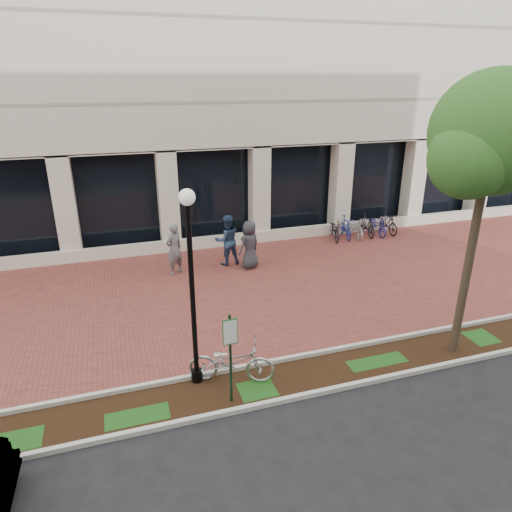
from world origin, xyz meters
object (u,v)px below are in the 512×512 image
object	(u,v)px
pedestrian_left	(174,249)
locked_bicycle	(232,362)
lamppost	(192,281)
bike_rack_cluster	(361,226)
pedestrian_mid	(227,240)
bollard	(338,229)
pedestrian_right	(249,245)
street_tree	(492,142)
parking_sign	(230,348)

from	to	relation	value
pedestrian_left	locked_bicycle	bearing A→B (deg)	60.83
lamppost	bike_rack_cluster	world-z (taller)	lamppost
pedestrian_mid	bollard	bearing A→B (deg)	-171.27
lamppost	bollard	xyz separation A→B (m)	(8.10, 8.32, -2.19)
lamppost	bike_rack_cluster	bearing A→B (deg)	42.09
lamppost	pedestrian_left	xyz separation A→B (m)	(0.49, 6.70, -1.70)
lamppost	pedestrian_right	bearing A→B (deg)	62.63
bike_rack_cluster	pedestrian_mid	bearing A→B (deg)	-159.99
lamppost	street_tree	distance (m)	7.55
lamppost	bike_rack_cluster	size ratio (longest dim) A/B	1.36
locked_bicycle	bike_rack_cluster	size ratio (longest dim) A/B	0.60
street_tree	bollard	distance (m)	10.46
pedestrian_left	bollard	xyz separation A→B (m)	(7.61, 1.62, -0.50)
parking_sign	pedestrian_right	size ratio (longest dim) A/B	1.19
lamppost	pedestrian_mid	world-z (taller)	lamppost
pedestrian_mid	pedestrian_left	bearing A→B (deg)	4.21
locked_bicycle	pedestrian_left	xyz separation A→B (m)	(-0.32, 6.97, 0.44)
parking_sign	pedestrian_mid	bearing A→B (deg)	75.18
bike_rack_cluster	bollard	bearing A→B (deg)	-165.85
locked_bicycle	bike_rack_cluster	distance (m)	12.21
lamppost	pedestrian_right	xyz separation A→B (m)	(3.32, 6.41, -1.75)
parking_sign	street_tree	distance (m)	7.56
street_tree	pedestrian_mid	world-z (taller)	street_tree
pedestrian_mid	bike_rack_cluster	bearing A→B (deg)	-172.58
bike_rack_cluster	street_tree	bearing A→B (deg)	-96.57
street_tree	bike_rack_cluster	xyz separation A→B (m)	(2.41, 9.22, -5.07)
pedestrian_mid	bollard	xyz separation A→B (m)	(5.51, 1.30, -0.51)
pedestrian_right	bollard	xyz separation A→B (m)	(4.78, 1.91, -0.45)
street_tree	pedestrian_left	world-z (taller)	street_tree
bollard	bike_rack_cluster	world-z (taller)	bike_rack_cluster
bike_rack_cluster	parking_sign	bearing A→B (deg)	-124.70
locked_bicycle	bike_rack_cluster	xyz separation A→B (m)	(8.55, 8.72, -0.07)
parking_sign	pedestrian_mid	distance (m)	8.29
pedestrian_right	pedestrian_left	bearing A→B (deg)	-33.82
pedestrian_left	pedestrian_right	size ratio (longest dim) A/B	1.05
pedestrian_left	pedestrian_mid	bearing A→B (deg)	156.91
lamppost	pedestrian_left	distance (m)	6.93
pedestrian_left	pedestrian_mid	world-z (taller)	pedestrian_mid
street_tree	pedestrian_mid	distance (m)	10.01
pedestrian_mid	pedestrian_right	xyz separation A→B (m)	(0.73, -0.62, -0.07)
locked_bicycle	pedestrian_left	size ratio (longest dim) A/B	1.05
pedestrian_left	bollard	size ratio (longest dim) A/B	2.04
parking_sign	pedestrian_right	distance (m)	7.92
pedestrian_right	bollard	distance (m)	5.17
street_tree	pedestrian_mid	size ratio (longest dim) A/B	3.56
lamppost	bollard	distance (m)	11.81
pedestrian_mid	locked_bicycle	bearing A→B (deg)	71.78
locked_bicycle	bollard	distance (m)	11.26
lamppost	pedestrian_right	distance (m)	7.42
locked_bicycle	bollard	bearing A→B (deg)	-19.35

